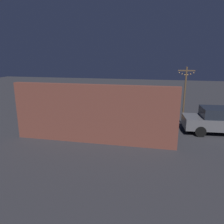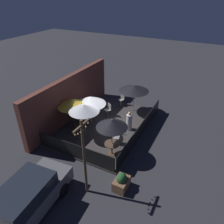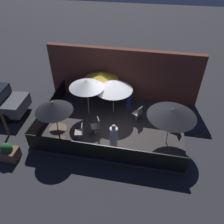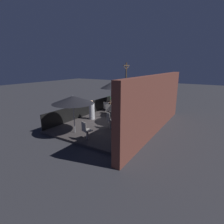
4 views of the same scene
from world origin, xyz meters
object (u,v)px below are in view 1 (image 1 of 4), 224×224
object	(u,v)px
parked_car_0	(222,120)
patio_umbrella_0	(116,105)
patio_umbrella_4	(104,102)
patio_chair_2	(59,116)
dining_table_0	(116,126)
planter_box	(169,113)
patio_umbrella_3	(127,99)
patio_umbrella_1	(144,92)
patio_umbrella_2	(70,95)
patio_chair_0	(129,114)
patio_chair_3	(85,118)
patio_chair_1	(118,115)
patron_1	(89,124)
patron_0	(106,111)
light_post	(185,93)
dining_table_1	(143,112)

from	to	relation	value
parked_car_0	patio_umbrella_0	bearing A→B (deg)	14.31
patio_umbrella_4	patio_chair_2	bearing A→B (deg)	-11.64
dining_table_0	planter_box	bearing A→B (deg)	-122.76
patio_umbrella_0	patio_umbrella_3	xyz separation A→B (m)	(-0.48, -1.20, 0.14)
patio_umbrella_1	patio_chair_2	size ratio (longest dim) A/B	2.45
patio_umbrella_2	planter_box	bearing A→B (deg)	-161.79
patio_umbrella_1	patio_chair_0	world-z (taller)	patio_umbrella_1
patio_chair_3	patio_umbrella_1	bearing A→B (deg)	61.09
patio_umbrella_0	patio_chair_1	world-z (taller)	patio_umbrella_0
patio_umbrella_0	patio_chair_1	xyz separation A→B (m)	(0.35, -2.70, -1.31)
patio_umbrella_3	patron_1	world-z (taller)	patio_umbrella_3
dining_table_0	planter_box	size ratio (longest dim) A/B	0.85
patio_umbrella_4	patio_chair_1	size ratio (longest dim) A/B	2.24
patron_0	planter_box	size ratio (longest dim) A/B	1.46
light_post	parked_car_0	world-z (taller)	light_post
patio_umbrella_2	patio_chair_3	world-z (taller)	patio_umbrella_2
patio_umbrella_1	patron_1	size ratio (longest dim) A/B	1.80
patio_umbrella_0	parked_car_0	size ratio (longest dim) A/B	0.44
patio_umbrella_0	patio_umbrella_4	bearing A→B (deg)	-42.43
patio_umbrella_2	patio_chair_1	world-z (taller)	patio_umbrella_2
planter_box	patio_chair_3	bearing A→B (deg)	33.41
patio_chair_0	patio_chair_1	bearing A→B (deg)	-150.50
patio_umbrella_1	patio_chair_1	world-z (taller)	patio_umbrella_1
planter_box	patio_umbrella_2	bearing A→B (deg)	18.21
planter_box	parked_car_0	xyz separation A→B (m)	(-3.04, 2.91, 0.46)
patron_1	patio_chair_0	bearing A→B (deg)	95.74
dining_table_1	patio_chair_3	size ratio (longest dim) A/B	0.89
patio_umbrella_4	patio_chair_0	size ratio (longest dim) A/B	2.28
patio_chair_0	patio_chair_1	world-z (taller)	patio_chair_1
patio_umbrella_0	dining_table_0	xyz separation A→B (m)	(0.00, -0.00, -1.23)
patio_umbrella_3	patio_chair_0	distance (m)	2.56
patio_umbrella_4	patio_chair_3	distance (m)	2.00
patio_umbrella_2	dining_table_0	bearing A→B (deg)	145.52
patio_chair_2	patron_1	size ratio (longest dim) A/B	0.74
patio_umbrella_1	patio_chair_0	size ratio (longest dim) A/B	2.53
light_post	planter_box	bearing A→B (deg)	-56.65
patio_chair_3	patio_chair_2	bearing A→B (deg)	-154.04
patio_chair_0	patron_0	size ratio (longest dim) A/B	0.69
planter_box	patio_chair_0	bearing A→B (deg)	30.28
patio_umbrella_2	dining_table_1	world-z (taller)	patio_umbrella_2
patio_umbrella_3	planter_box	bearing A→B (deg)	-125.76
patio_umbrella_3	patron_0	bearing A→B (deg)	-49.91
patio_umbrella_1	patron_1	xyz separation A→B (m)	(2.99, 3.39, -1.47)
patio_chair_2	planter_box	world-z (taller)	patio_chair_2
dining_table_1	patio_umbrella_0	bearing A→B (deg)	69.33
patio_umbrella_2	patron_0	xyz separation A→B (m)	(-2.50, -0.75, -1.25)
patio_umbrella_2	dining_table_1	distance (m)	5.42
light_post	patio_umbrella_0	bearing A→B (deg)	41.38
patio_umbrella_2	patio_umbrella_4	bearing A→B (deg)	148.14
patio_umbrella_0	patio_umbrella_1	world-z (taller)	patio_umbrella_1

